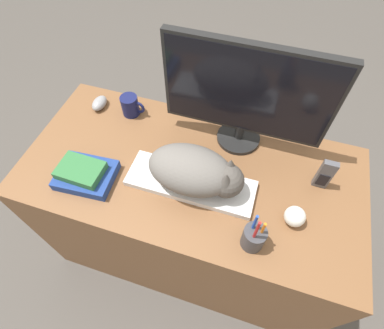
% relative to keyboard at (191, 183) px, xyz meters
% --- Properties ---
extents(ground_plane, '(12.00, 12.00, 0.00)m').
position_rel_keyboard_xyz_m(ground_plane, '(-0.02, -0.25, -0.78)').
color(ground_plane, '#4C4742').
extents(desk, '(1.31, 0.63, 0.77)m').
position_rel_keyboard_xyz_m(desk, '(-0.02, 0.06, -0.40)').
color(desk, brown).
rests_on(desk, ground_plane).
extents(keyboard, '(0.47, 0.15, 0.02)m').
position_rel_keyboard_xyz_m(keyboard, '(0.00, 0.00, 0.00)').
color(keyboard, silver).
rests_on(keyboard, desk).
extents(cat, '(0.34, 0.19, 0.15)m').
position_rel_keyboard_xyz_m(cat, '(0.02, -0.00, 0.09)').
color(cat, '#66605B').
rests_on(cat, keyboard).
extents(monitor, '(0.60, 0.18, 0.44)m').
position_rel_keyboard_xyz_m(monitor, '(0.12, 0.27, 0.23)').
color(monitor, black).
rests_on(monitor, desk).
extents(computer_mouse, '(0.06, 0.09, 0.04)m').
position_rel_keyboard_xyz_m(computer_mouse, '(-0.51, 0.27, 0.01)').
color(computer_mouse, gray).
rests_on(computer_mouse, desk).
extents(coffee_mug, '(0.11, 0.07, 0.09)m').
position_rel_keyboard_xyz_m(coffee_mug, '(-0.36, 0.27, 0.03)').
color(coffee_mug, '#141947').
rests_on(coffee_mug, desk).
extents(pen_cup, '(0.07, 0.07, 0.19)m').
position_rel_keyboard_xyz_m(pen_cup, '(0.26, -0.15, 0.04)').
color(pen_cup, '#38383D').
rests_on(pen_cup, desk).
extents(baseball, '(0.07, 0.07, 0.07)m').
position_rel_keyboard_xyz_m(baseball, '(0.38, -0.03, 0.02)').
color(baseball, silver).
rests_on(baseball, desk).
extents(phone, '(0.05, 0.02, 0.14)m').
position_rel_keyboard_xyz_m(phone, '(0.45, 0.15, 0.06)').
color(phone, '#4C4C51').
rests_on(phone, desk).
extents(book_stack, '(0.22, 0.18, 0.07)m').
position_rel_keyboard_xyz_m(book_stack, '(-0.38, -0.09, 0.02)').
color(book_stack, navy).
rests_on(book_stack, desk).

